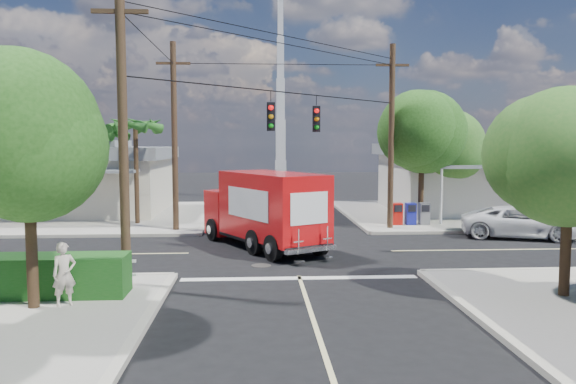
{
  "coord_description": "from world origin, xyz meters",
  "views": [
    {
      "loc": [
        -1.39,
        -21.72,
        4.28
      ],
      "look_at": [
        0.0,
        2.0,
        2.2
      ],
      "focal_mm": 35.0,
      "sensor_mm": 36.0,
      "label": 1
    }
  ],
  "objects": [
    {
      "name": "ground",
      "position": [
        0.0,
        0.0,
        0.0
      ],
      "size": [
        120.0,
        120.0,
        0.0
      ],
      "primitive_type": "plane",
      "color": "black",
      "rests_on": "ground"
    },
    {
      "name": "building_nw",
      "position": [
        -12.0,
        12.46,
        2.22
      ],
      "size": [
        10.8,
        10.2,
        4.3
      ],
      "color": "beige",
      "rests_on": "sidewalk_nw"
    },
    {
      "name": "sidewalk_ne",
      "position": [
        10.88,
        10.88,
        0.07
      ],
      "size": [
        14.12,
        14.12,
        0.14
      ],
      "color": "#9B968C",
      "rests_on": "ground"
    },
    {
      "name": "parked_car",
      "position": [
        10.53,
        2.75,
        0.7
      ],
      "size": [
        5.55,
        3.79,
        1.41
      ],
      "primitive_type": "imported",
      "rotation": [
        0.0,
        0.0,
        1.26
      ],
      "color": "silver",
      "rests_on": "ground"
    },
    {
      "name": "utility_poles",
      "position": [
        -1.58,
        1.6,
        4.67
      ],
      "size": [
        12.0,
        10.68,
        9.0
      ],
      "color": "#473321",
      "rests_on": "ground"
    },
    {
      "name": "pedestrian",
      "position": [
        -6.25,
        -7.4,
        0.96
      ],
      "size": [
        0.71,
        0.66,
        1.63
      ],
      "primitive_type": "imported",
      "rotation": [
        0.0,
        0.0,
        0.59
      ],
      "color": "beige",
      "rests_on": "sidewalk_sw"
    },
    {
      "name": "tree_ne_front",
      "position": [
        7.21,
        6.76,
        4.77
      ],
      "size": [
        4.21,
        4.14,
        6.66
      ],
      "color": "#422D1C",
      "rests_on": "sidewalk_ne"
    },
    {
      "name": "vending_boxes",
      "position": [
        6.5,
        6.2,
        0.69
      ],
      "size": [
        1.9,
        0.5,
        1.1
      ],
      "color": "red",
      "rests_on": "sidewalk_ne"
    },
    {
      "name": "palm_nw_front",
      "position": [
        -7.5,
        7.5,
        5.04
      ],
      "size": [
        3.01,
        3.08,
        5.59
      ],
      "color": "#422D1C",
      "rests_on": "sidewalk_nw"
    },
    {
      "name": "radio_tower",
      "position": [
        0.5,
        20.0,
        5.64
      ],
      "size": [
        0.8,
        0.8,
        17.0
      ],
      "color": "silver",
      "rests_on": "ground"
    },
    {
      "name": "tree_ne_back",
      "position": [
        9.81,
        8.96,
        4.19
      ],
      "size": [
        3.77,
        3.66,
        5.82
      ],
      "color": "#422D1C",
      "rests_on": "sidewalk_ne"
    },
    {
      "name": "delivery_truck",
      "position": [
        -1.03,
        0.92,
        1.58
      ],
      "size": [
        5.29,
        7.29,
        3.11
      ],
      "color": "black",
      "rests_on": "ground"
    },
    {
      "name": "palm_nw_back",
      "position": [
        -9.5,
        9.0,
        4.67
      ],
      "size": [
        3.01,
        3.08,
        5.19
      ],
      "color": "#422D1C",
      "rests_on": "sidewalk_nw"
    },
    {
      "name": "road_markings",
      "position": [
        0.0,
        -1.47,
        0.01
      ],
      "size": [
        32.0,
        32.0,
        0.01
      ],
      "color": "beige",
      "rests_on": "ground"
    },
    {
      "name": "hedge_sw",
      "position": [
        -8.0,
        -6.4,
        0.69
      ],
      "size": [
        6.2,
        1.2,
        1.1
      ],
      "primitive_type": "cube",
      "color": "#144814",
      "rests_on": "sidewalk_sw"
    },
    {
      "name": "picket_fence",
      "position": [
        -7.8,
        -5.6,
        0.68
      ],
      "size": [
        5.94,
        0.06,
        1.0
      ],
      "color": "silver",
      "rests_on": "sidewalk_sw"
    },
    {
      "name": "building_ne",
      "position": [
        12.5,
        11.97,
        2.32
      ],
      "size": [
        11.8,
        10.2,
        4.5
      ],
      "color": "beige",
      "rests_on": "sidewalk_ne"
    },
    {
      "name": "tree_sw_front",
      "position": [
        -6.99,
        -7.54,
        4.33
      ],
      "size": [
        3.88,
        3.78,
        6.03
      ],
      "color": "#422D1C",
      "rests_on": "sidewalk_sw"
    },
    {
      "name": "sidewalk_nw",
      "position": [
        -10.88,
        10.88,
        0.07
      ],
      "size": [
        14.12,
        14.12,
        0.14
      ],
      "color": "#9B968C",
      "rests_on": "ground"
    },
    {
      "name": "tree_se",
      "position": [
        7.01,
        -7.24,
        4.04
      ],
      "size": [
        3.67,
        3.54,
        5.62
      ],
      "color": "#422D1C",
      "rests_on": "sidewalk_se"
    }
  ]
}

